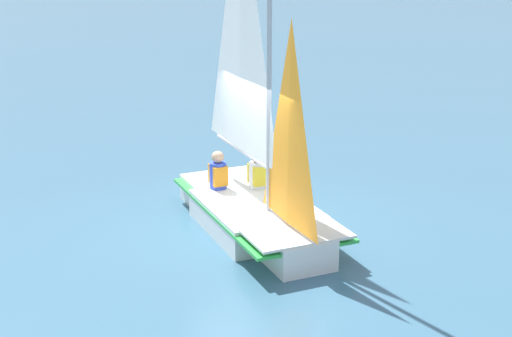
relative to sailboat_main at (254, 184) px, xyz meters
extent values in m
plane|color=#38607A|center=(-0.06, -0.03, -0.79)|extent=(260.00, 260.00, 0.00)
cube|color=white|center=(-0.06, -0.03, -0.55)|extent=(2.70, 2.45, 0.48)
cube|color=white|center=(-1.45, -0.72, -0.55)|extent=(1.23, 1.22, 0.48)
cube|color=white|center=(1.34, 0.67, -0.55)|extent=(1.45, 1.66, 0.48)
cube|color=green|center=(-0.06, -0.03, -0.39)|extent=(4.24, 3.23, 0.05)
cube|color=silver|center=(-1.04, -0.52, -0.29)|extent=(2.28, 2.16, 0.04)
cylinder|color=#B7B7BC|center=(-0.50, -0.25, 2.38)|extent=(0.08, 0.08, 5.38)
cylinder|color=#B7B7BC|center=(0.50, 0.25, 0.44)|extent=(2.04, 1.06, 0.07)
pyramid|color=white|center=(0.50, 0.25, 2.71)|extent=(1.93, 1.00, 4.49)
pyramid|color=orange|center=(-1.17, -0.59, 1.33)|extent=(1.23, 0.65, 3.07)
cube|color=black|center=(1.80, 0.90, -0.62)|extent=(0.08, 0.06, 0.33)
cube|color=black|center=(0.72, -0.02, -0.56)|extent=(0.36, 0.34, 0.45)
cylinder|color=white|center=(0.72, -0.02, -0.08)|extent=(0.40, 0.40, 0.50)
cube|color=yellow|center=(0.72, -0.02, -0.06)|extent=(0.42, 0.38, 0.35)
sphere|color=#A87A56|center=(0.72, -0.02, 0.27)|extent=(0.22, 0.22, 0.22)
cube|color=black|center=(0.66, 0.68, -0.56)|extent=(0.36, 0.34, 0.45)
cylinder|color=blue|center=(0.66, 0.68, -0.08)|extent=(0.40, 0.40, 0.50)
cube|color=orange|center=(0.66, 0.68, -0.06)|extent=(0.42, 0.38, 0.35)
sphere|color=tan|center=(0.66, 0.68, 0.27)|extent=(0.22, 0.22, 0.22)
camera|label=1|loc=(-11.30, -0.61, 3.81)|focal=50.00mm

